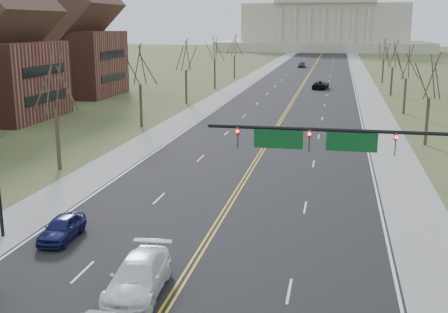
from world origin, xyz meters
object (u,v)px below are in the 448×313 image
at_px(signal_mast, 350,152).
at_px(car_far_nb, 321,85).
at_px(car_sb_inner_second, 138,277).
at_px(car_sb_outer_second, 62,228).
at_px(car_far_sb, 302,64).

distance_m(signal_mast, car_far_nb, 78.37).
height_order(car_sb_inner_second, car_far_nb, car_sb_inner_second).
bearing_deg(car_sb_outer_second, car_sb_inner_second, -42.03).
distance_m(car_sb_inner_second, car_far_nb, 83.30).
xyz_separation_m(car_sb_inner_second, car_far_nb, (5.22, 83.14, -0.04)).
bearing_deg(car_sb_outer_second, car_far_nb, 79.02).
bearing_deg(car_sb_inner_second, car_far_sb, 86.52).
relative_size(signal_mast, car_far_sb, 2.62).
bearing_deg(signal_mast, car_sb_inner_second, -150.85).
distance_m(signal_mast, car_sb_inner_second, 11.45).
relative_size(signal_mast, car_sb_outer_second, 3.09).
bearing_deg(car_far_sb, signal_mast, -85.29).
height_order(car_sb_outer_second, car_far_sb, car_far_sb).
height_order(signal_mast, car_far_nb, signal_mast).
bearing_deg(car_far_nb, car_far_sb, -75.19).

